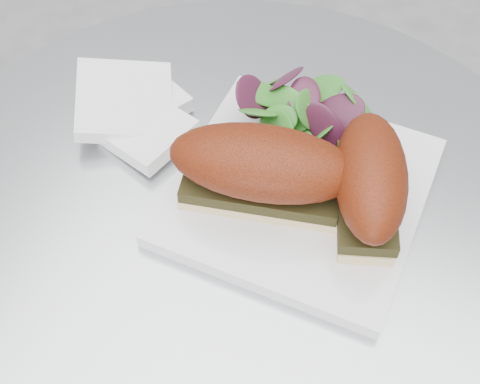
# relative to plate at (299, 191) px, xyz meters

# --- Properties ---
(table) EXTENTS (0.70, 0.70, 0.73)m
(table) POSITION_rel_plate_xyz_m (-0.04, -0.06, -0.25)
(table) COLOR #BABDC1
(table) RESTS_ON ground
(plate) EXTENTS (0.24, 0.24, 0.02)m
(plate) POSITION_rel_plate_xyz_m (0.00, 0.00, 0.00)
(plate) COLOR white
(plate) RESTS_ON table
(sandwich_left) EXTENTS (0.19, 0.12, 0.08)m
(sandwich_left) POSITION_rel_plate_xyz_m (-0.03, -0.03, 0.05)
(sandwich_left) COLOR beige
(sandwich_left) RESTS_ON plate
(sandwich_right) EXTENTS (0.11, 0.16, 0.08)m
(sandwich_right) POSITION_rel_plate_xyz_m (0.07, 0.00, 0.05)
(sandwich_right) COLOR beige
(sandwich_right) RESTS_ON plate
(salad) EXTENTS (0.12, 0.12, 0.05)m
(salad) POSITION_rel_plate_xyz_m (-0.03, 0.07, 0.03)
(salad) COLOR green
(salad) RESTS_ON plate
(napkin) EXTENTS (0.16, 0.16, 0.02)m
(napkin) POSITION_rel_plate_xyz_m (-0.19, 0.01, 0.00)
(napkin) COLOR white
(napkin) RESTS_ON table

